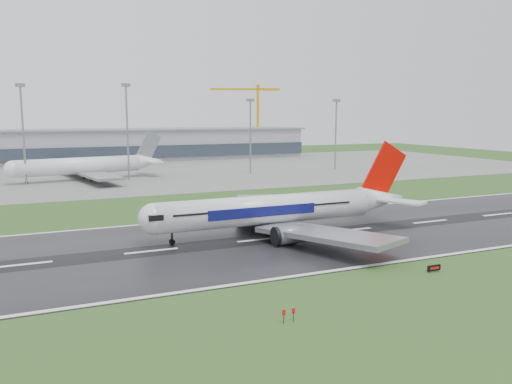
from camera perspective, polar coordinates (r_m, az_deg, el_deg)
name	(u,v)px	position (r m, az deg, el deg)	size (l,w,h in m)	color
ground	(151,252)	(88.92, -11.46, -6.46)	(520.00, 520.00, 0.00)	#274A1B
runway	(151,251)	(88.91, -11.46, -6.42)	(400.00, 45.00, 0.10)	black
apron	(80,174)	(211.08, -18.81, 1.87)	(400.00, 130.00, 0.08)	slate
terminal	(68,146)	(270.13, -20.04, 4.75)	(240.00, 36.00, 15.00)	gray
main_airliner	(285,191)	(98.68, 3.21, 0.13)	(55.92, 53.25, 16.51)	silver
parked_airliner	(86,157)	(191.03, -18.29, 3.73)	(55.83, 51.98, 16.36)	white
tower_crane	(258,119)	(311.03, 0.20, 8.06)	(41.11, 2.24, 40.87)	#E49F0B
runway_sign	(434,268)	(80.44, 19.04, -7.97)	(2.30, 0.26, 1.04)	black
floodmast_2	(23,137)	(184.24, -24.28, 5.59)	(0.64, 0.64, 31.57)	gray
floodmast_3	(127,134)	(186.99, -14.00, 6.24)	(0.64, 0.64, 32.35)	gray
floodmast_4	(250,138)	(200.49, -0.62, 5.96)	(0.64, 0.64, 27.76)	gray
floodmast_5	(336,136)	(218.59, 8.78, 6.12)	(0.64, 0.64, 28.08)	gray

